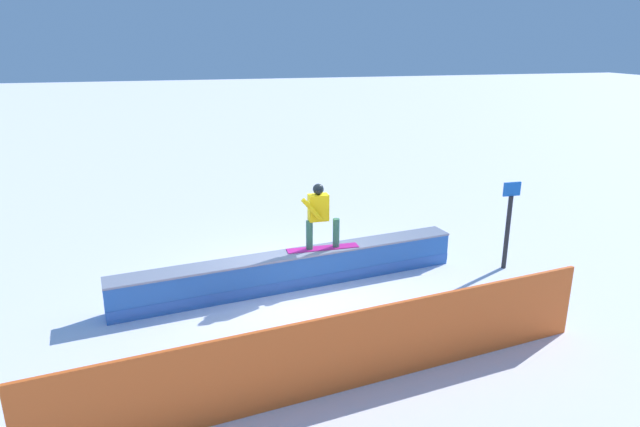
% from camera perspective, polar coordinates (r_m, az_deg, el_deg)
% --- Properties ---
extents(ground_plane, '(120.00, 120.00, 0.00)m').
position_cam_1_polar(ground_plane, '(11.48, -2.81, -7.50)').
color(ground_plane, white).
extents(grind_box, '(7.25, 1.64, 0.73)m').
position_cam_1_polar(grind_box, '(11.34, -2.84, -5.99)').
color(grind_box, blue).
rests_on(grind_box, ground_plane).
extents(snowboarder, '(1.50, 0.42, 1.38)m').
position_cam_1_polar(snowboarder, '(11.15, -0.05, -0.07)').
color(snowboarder, '#C41F88').
rests_on(snowboarder, grind_box).
extents(safety_fence, '(8.37, 1.33, 1.24)m').
position_cam_1_polar(safety_fence, '(8.08, 2.54, -14.16)').
color(safety_fence, orange).
rests_on(safety_fence, ground_plane).
extents(trail_marker, '(0.40, 0.10, 1.96)m').
position_cam_1_polar(trail_marker, '(12.64, 18.88, -0.93)').
color(trail_marker, '#262628').
rests_on(trail_marker, ground_plane).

